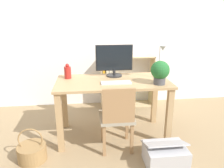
# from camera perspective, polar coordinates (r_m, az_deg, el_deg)

# --- Properties ---
(ground_plane) EXTENTS (10.00, 10.00, 0.00)m
(ground_plane) POSITION_cam_1_polar(r_m,az_deg,el_deg) (3.10, 0.21, -12.99)
(ground_plane) COLOR #997F5B
(wall_back) EXTENTS (8.00, 0.05, 2.60)m
(wall_back) POSITION_cam_1_polar(r_m,az_deg,el_deg) (3.84, -1.86, 13.55)
(wall_back) COLOR white
(wall_back) RESTS_ON ground_plane
(desk) EXTENTS (1.44, 0.71, 0.78)m
(desk) POSITION_cam_1_polar(r_m,az_deg,el_deg) (2.83, 0.23, -1.83)
(desk) COLOR tan
(desk) RESTS_ON ground_plane
(monitor) EXTENTS (0.50, 0.21, 0.42)m
(monitor) POSITION_cam_1_polar(r_m,az_deg,el_deg) (2.94, 0.59, 6.41)
(monitor) COLOR #232326
(monitor) RESTS_ON desk
(keyboard) EXTENTS (0.37, 0.13, 0.02)m
(keyboard) POSITION_cam_1_polar(r_m,az_deg,el_deg) (2.67, 1.10, 0.34)
(keyboard) COLOR silver
(keyboard) RESTS_ON desk
(vase) EXTENTS (0.09, 0.09, 0.20)m
(vase) POSITION_cam_1_polar(r_m,az_deg,el_deg) (2.92, -11.51, 3.10)
(vase) COLOR #B2231E
(vase) RESTS_ON desk
(desk_lamp) EXTENTS (0.10, 0.19, 0.44)m
(desk_lamp) POSITION_cam_1_polar(r_m,az_deg,el_deg) (2.86, 12.66, 6.45)
(desk_lamp) COLOR #B7B7BC
(desk_lamp) RESTS_ON desk
(potted_plant) EXTENTS (0.22, 0.22, 0.29)m
(potted_plant) POSITION_cam_1_polar(r_m,az_deg,el_deg) (2.67, 12.44, 3.22)
(potted_plant) COLOR #4C4C51
(potted_plant) RESTS_ON desk
(chair) EXTENTS (0.40, 0.40, 0.83)m
(chair) POSITION_cam_1_polar(r_m,az_deg,el_deg) (2.57, 1.35, -8.35)
(chair) COLOR #9E937F
(chair) RESTS_ON ground_plane
(bookshelf) EXTENTS (0.92, 0.28, 0.90)m
(bookshelf) POSITION_cam_1_polar(r_m,az_deg,el_deg) (3.87, 1.29, -0.27)
(bookshelf) COLOR #D8BC8C
(bookshelf) RESTS_ON ground_plane
(basket) EXTENTS (0.32, 0.32, 0.40)m
(basket) POSITION_cam_1_polar(r_m,az_deg,el_deg) (2.74, -20.18, -16.31)
(basket) COLOR #997547
(basket) RESTS_ON ground_plane
(storage_box) EXTENTS (0.45, 0.41, 0.30)m
(storage_box) POSITION_cam_1_polar(r_m,az_deg,el_deg) (2.58, 13.71, -17.46)
(storage_box) COLOR #B2B2B7
(storage_box) RESTS_ON ground_plane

